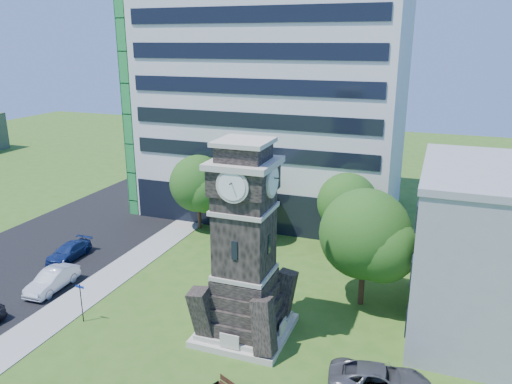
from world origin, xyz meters
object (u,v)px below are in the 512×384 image
at_px(car_street_north, 69,252).
at_px(street_sign, 81,299).
at_px(clock_tower, 245,255).
at_px(car_street_mid, 52,280).
at_px(car_east_lot, 380,381).

relative_size(car_street_north, street_sign, 1.67).
height_order(car_street_north, street_sign, street_sign).
bearing_deg(street_sign, clock_tower, 15.01).
relative_size(clock_tower, car_street_north, 2.76).
relative_size(clock_tower, car_street_mid, 2.70).
bearing_deg(clock_tower, car_east_lot, -17.69).
xyz_separation_m(car_street_mid, car_east_lot, (23.86, -3.09, -0.01)).
distance_m(car_street_mid, car_east_lot, 24.06).
height_order(car_street_mid, car_east_lot, car_street_mid).
xyz_separation_m(car_street_north, car_east_lot, (26.41, -7.86, 0.09)).
bearing_deg(car_street_mid, car_east_lot, -9.91).
bearing_deg(clock_tower, street_sign, -166.69).
xyz_separation_m(clock_tower, car_street_mid, (-15.29, 0.36, -4.53)).
relative_size(car_street_mid, street_sign, 1.71).
bearing_deg(clock_tower, car_street_mid, 178.66).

